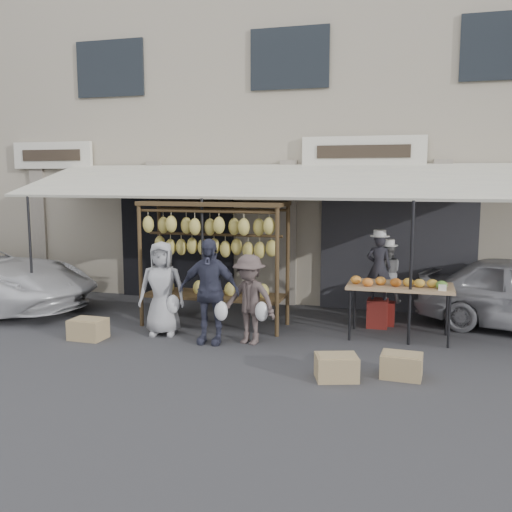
{
  "coord_description": "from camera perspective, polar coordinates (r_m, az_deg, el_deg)",
  "views": [
    {
      "loc": [
        2.56,
        -8.02,
        2.66
      ],
      "look_at": [
        -0.11,
        1.4,
        1.3
      ],
      "focal_mm": 40.0,
      "sensor_mm": 36.0,
      "label": 1
    }
  ],
  "objects": [
    {
      "name": "ground_plane",
      "position": [
        8.83,
        -1.84,
        -9.63
      ],
      "size": [
        90.0,
        90.0,
        0.0
      ],
      "primitive_type": "plane",
      "color": "#2D2D30"
    },
    {
      "name": "shophouse",
      "position": [
        14.77,
        5.92,
        11.7
      ],
      "size": [
        24.0,
        6.15,
        7.3
      ],
      "color": "tan",
      "rests_on": "ground_plane"
    },
    {
      "name": "awning",
      "position": [
        10.61,
        1.91,
        7.43
      ],
      "size": [
        10.0,
        2.35,
        2.92
      ],
      "color": "beige",
      "rests_on": "ground_plane"
    },
    {
      "name": "banana_rack",
      "position": [
        10.07,
        -4.33,
        1.68
      ],
      "size": [
        2.6,
        0.9,
        2.24
      ],
      "color": "#402F1A",
      "rests_on": "ground_plane"
    },
    {
      "name": "produce_table",
      "position": [
        9.65,
        14.19,
        -2.98
      ],
      "size": [
        1.7,
        0.9,
        1.04
      ],
      "color": "tan",
      "rests_on": "ground_plane"
    },
    {
      "name": "vendor_left",
      "position": [
        10.27,
        12.18,
        -1.09
      ],
      "size": [
        0.43,
        0.29,
        1.16
      ],
      "primitive_type": "imported",
      "rotation": [
        0.0,
        0.0,
        3.12
      ],
      "color": "#23232A",
      "rests_on": "stool_left"
    },
    {
      "name": "vendor_right",
      "position": [
        10.48,
        13.01,
        -1.67
      ],
      "size": [
        0.59,
        0.5,
        1.07
      ],
      "primitive_type": "imported",
      "rotation": [
        0.0,
        0.0,
        3.34
      ],
      "color": "gray",
      "rests_on": "stool_right"
    },
    {
      "name": "customer_left",
      "position": [
        9.75,
        -9.38,
        -3.21
      ],
      "size": [
        0.87,
        0.66,
        1.59
      ],
      "primitive_type": "imported",
      "rotation": [
        0.0,
        0.0,
        0.21
      ],
      "color": "#9F9FA2",
      "rests_on": "ground_plane"
    },
    {
      "name": "customer_mid",
      "position": [
        9.16,
        -4.73,
        -3.52
      ],
      "size": [
        1.01,
        0.46,
        1.7
      ],
      "primitive_type": "imported",
      "rotation": [
        0.0,
        0.0,
        0.05
      ],
      "color": "#34364A",
      "rests_on": "ground_plane"
    },
    {
      "name": "customer_right",
      "position": [
        9.12,
        -0.68,
        -4.36
      ],
      "size": [
        1.03,
        0.73,
        1.44
      ],
      "primitive_type": "imported",
      "rotation": [
        0.0,
        0.0,
        -0.22
      ],
      "color": "#534542",
      "rests_on": "ground_plane"
    },
    {
      "name": "stool_left",
      "position": [
        10.43,
        12.05,
        -5.61
      ],
      "size": [
        0.38,
        0.38,
        0.5
      ],
      "primitive_type": "cube",
      "rotation": [
        0.0,
        0.0,
        -0.08
      ],
      "color": "maroon",
      "rests_on": "ground_plane"
    },
    {
      "name": "stool_right",
      "position": [
        10.63,
        12.88,
        -5.62
      ],
      "size": [
        0.37,
        0.37,
        0.42
      ],
      "primitive_type": "cube",
      "rotation": [
        0.0,
        0.0,
        0.28
      ],
      "color": "maroon",
      "rests_on": "ground_plane"
    },
    {
      "name": "crate_near_a",
      "position": [
        7.75,
        8.05,
        -10.97
      ],
      "size": [
        0.64,
        0.56,
        0.33
      ],
      "primitive_type": "cube",
      "rotation": [
        0.0,
        0.0,
        0.31
      ],
      "color": "tan",
      "rests_on": "ground_plane"
    },
    {
      "name": "crate_near_b",
      "position": [
        7.99,
        14.34,
        -10.58
      ],
      "size": [
        0.56,
        0.44,
        0.32
      ],
      "primitive_type": "cube",
      "rotation": [
        0.0,
        0.0,
        -0.06
      ],
      "color": "tan",
      "rests_on": "ground_plane"
    },
    {
      "name": "crate_far",
      "position": [
        9.89,
        -16.43,
        -7.02
      ],
      "size": [
        0.57,
        0.44,
        0.34
      ],
      "primitive_type": "cube",
      "rotation": [
        0.0,
        0.0,
        -0.03
      ],
      "color": "tan",
      "rests_on": "ground_plane"
    }
  ]
}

